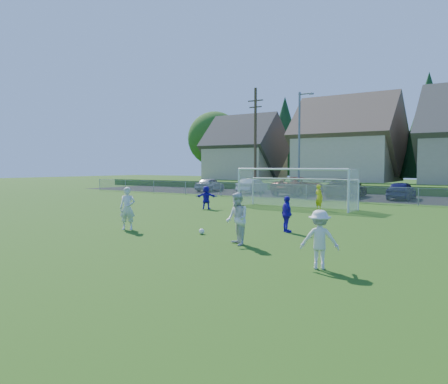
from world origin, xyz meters
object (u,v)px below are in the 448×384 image
Objects in this scene: player_white_a at (127,208)px; goalkeeper at (319,197)px; player_white_c at (320,239)px; car_b at (252,186)px; player_blue_a at (287,214)px; player_blue_b at (206,197)px; player_white_b at (237,219)px; car_a at (210,185)px; car_e at (401,191)px; soccer_goal at (297,182)px; soccer_ball at (202,231)px; car_c at (299,186)px; car_d at (346,188)px.

player_white_a reaches higher than goalkeeper.
player_white_c is 30.91m from car_b.
player_blue_a reaches higher than player_blue_b.
player_white_b is 12.19m from player_blue_b.
car_e is (18.84, -0.36, 0.02)m from car_a.
soccer_goal is at bearing 51.41° from player_white_a.
car_e is 0.56× the size of soccer_goal.
player_blue_a reaches higher than car_b.
player_white_b is 1.15× the size of player_white_c.
car_e is at bearing 84.06° from soccer_ball.
car_c reaches higher than player_blue_b.
car_b is (-11.56, 11.56, -0.07)m from goalkeeper.
player_white_c is (3.59, -1.64, -0.12)m from player_white_b.
player_blue_a is 20.75m from car_d.
player_white_c is 0.36× the size of car_b.
car_d is at bearing -175.44° from car_c.
player_blue_a is 20.14m from car_e.
soccer_ball is 0.14× the size of goalkeeper.
player_white_a is at bearing 75.14° from car_e.
car_a is 10.01m from car_c.
goalkeeper is at bearing 126.67° from car_c.
car_a is 0.97× the size of car_b.
soccer_goal reaches higher than soccer_ball.
car_d is (-8.04, 25.35, 0.04)m from player_white_c.
player_white_c is 0.36× the size of car_e.
player_white_c is at bearing 124.09° from car_a.
car_d reaches higher than car_a.
soccer_ball is 9.84m from player_blue_b.
player_white_b is at bearing 121.05° from car_a.
car_c reaches higher than car_d.
player_white_a is 23.72m from car_c.
soccer_ball is 12.00m from soccer_goal.
car_c is at bearing -113.46° from player_blue_b.
car_c is (-8.96, 20.39, 0.08)m from player_blue_a.
car_c is (-6.65, 11.48, 0.04)m from goalkeeper.
car_d reaches higher than soccer_ball.
player_white_c reaches higher than player_blue_b.
soccer_goal is at bearing 120.93° from car_c.
car_c reaches higher than car_b.
soccer_ball is 0.05× the size of car_b.
player_white_a is 0.42× the size of car_e.
car_a is (-13.23, 23.62, -0.19)m from player_white_a.
player_blue_b is at bearing 75.17° from player_white_a.
soccer_ball is 0.14× the size of player_white_c.
car_e is (-3.61, 25.25, -0.05)m from player_white_c.
car_e is (13.73, -0.33, 0.02)m from car_b.
player_white_a is 12.72m from soccer_goal.
car_d reaches higher than player_blue_b.
player_blue_b is (-2.49, 8.73, -0.17)m from player_white_a.
car_a is 0.55× the size of soccer_goal.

